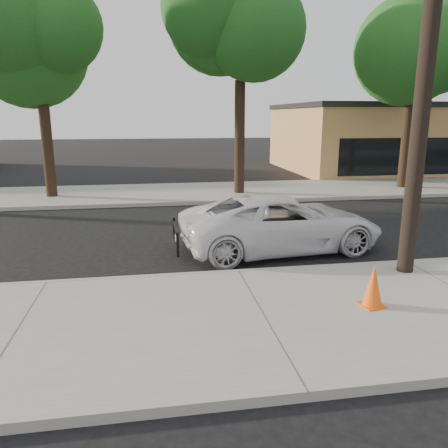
{
  "coord_description": "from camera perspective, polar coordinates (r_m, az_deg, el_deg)",
  "views": [
    {
      "loc": [
        -1.79,
        -10.97,
        3.44
      ],
      "look_at": [
        -0.18,
        -1.26,
        1.0
      ],
      "focal_mm": 35.0,
      "sensor_mm": 36.0,
      "label": 1
    }
  ],
  "objects": [
    {
      "name": "utility_pole",
      "position": [
        9.94,
        25.1,
        19.96
      ],
      "size": [
        1.4,
        0.34,
        9.0
      ],
      "color": "black",
      "rests_on": "near_sidewalk"
    },
    {
      "name": "far_sidewalk",
      "position": [
        19.83,
        -4.1,
        4.12
      ],
      "size": [
        90.0,
        5.0,
        0.15
      ],
      "primitive_type": "cube",
      "color": "gray",
      "rests_on": "ground"
    },
    {
      "name": "near_sidewalk",
      "position": [
        7.68,
        5.15,
        -12.13
      ],
      "size": [
        90.0,
        4.4,
        0.15
      ],
      "primitive_type": "cube",
      "color": "gray",
      "rests_on": "ground"
    },
    {
      "name": "building_main",
      "position": [
        32.33,
        24.4,
        10.16
      ],
      "size": [
        18.0,
        10.0,
        4.0
      ],
      "primitive_type": "cube",
      "color": "tan",
      "rests_on": "ground"
    },
    {
      "name": "tree_c",
      "position": [
        19.34,
        2.96,
        24.24
      ],
      "size": [
        4.96,
        4.8,
        9.55
      ],
      "color": "black",
      "rests_on": "far_sidewalk"
    },
    {
      "name": "police_cruiser",
      "position": [
        11.49,
        7.51,
        0.16
      ],
      "size": [
        5.5,
        3.0,
        1.46
      ],
      "primitive_type": "imported",
      "rotation": [
        0.0,
        0.0,
        1.68
      ],
      "color": "silver",
      "rests_on": "ground"
    },
    {
      "name": "ground",
      "position": [
        11.63,
        -0.14,
        -3.28
      ],
      "size": [
        120.0,
        120.0,
        0.0
      ],
      "primitive_type": "plane",
      "color": "black",
      "rests_on": "ground"
    },
    {
      "name": "tree_d",
      "position": [
        22.58,
        24.33,
        20.21
      ],
      "size": [
        4.5,
        4.35,
        8.75
      ],
      "color": "black",
      "rests_on": "far_sidewalk"
    },
    {
      "name": "curb_near",
      "position": [
        9.65,
        1.88,
        -6.49
      ],
      "size": [
        90.0,
        0.12,
        0.16
      ],
      "primitive_type": "cube",
      "color": "#9E9B93",
      "rests_on": "ground"
    },
    {
      "name": "traffic_cone",
      "position": [
        8.21,
        18.91,
        -7.67
      ],
      "size": [
        0.46,
        0.46,
        0.77
      ],
      "rotation": [
        0.0,
        0.0,
        0.16
      ],
      "color": "#FD5D0D",
      "rests_on": "near_sidewalk"
    },
    {
      "name": "tree_b",
      "position": [
        19.63,
        -22.69,
        20.85
      ],
      "size": [
        4.34,
        4.2,
        8.45
      ],
      "color": "black",
      "rests_on": "far_sidewalk"
    }
  ]
}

